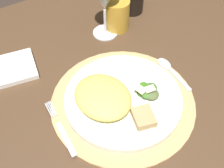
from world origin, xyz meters
The scene contains 11 objects.
dining_table centered at (0.00, 0.00, 0.55)m, with size 1.44×0.94×0.71m.
placemat centered at (0.05, -0.07, 0.71)m, with size 0.35×0.35×0.01m, color tan.
dinner_plate centered at (0.05, -0.07, 0.72)m, with size 0.28×0.28×0.02m, color silver.
pasta_serving centered at (0.00, -0.06, 0.75)m, with size 0.14×0.12×0.04m, color #E7C55C.
salad_greens centered at (0.10, -0.09, 0.74)m, with size 0.07×0.07×0.03m.
bread_piece centered at (0.05, -0.14, 0.74)m, with size 0.05×0.04×0.02m, color tan.
fork centered at (-0.11, -0.06, 0.72)m, with size 0.02×0.16×0.00m.
spoon centered at (0.21, -0.04, 0.72)m, with size 0.03×0.13×0.01m.
napkin centered at (-0.15, 0.18, 0.71)m, with size 0.14×0.11×0.01m, color white.
amber_tumbler centered at (0.19, 0.18, 0.75)m, with size 0.07×0.07×0.09m, color gold.
dark_tumbler centered at (0.28, 0.23, 0.75)m, with size 0.07×0.07×0.08m, color black.
Camera 1 is at (-0.19, -0.40, 1.27)m, focal length 45.93 mm.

